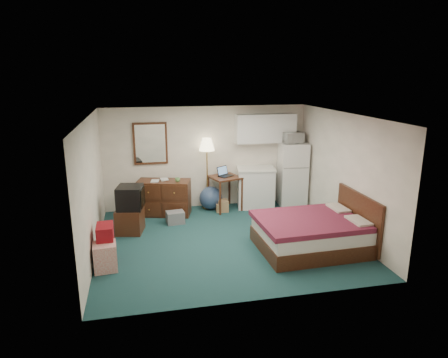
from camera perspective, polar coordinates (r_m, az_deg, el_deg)
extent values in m
cube|color=#16393E|center=(8.15, 0.27, -8.72)|extent=(5.00, 4.50, 0.01)
cube|color=beige|center=(7.51, 0.29, 9.03)|extent=(5.00, 4.50, 0.01)
cube|color=beige|center=(9.89, -2.53, 3.13)|extent=(5.00, 0.01, 2.50)
cube|color=beige|center=(5.67, 5.19, -6.04)|extent=(5.00, 0.01, 2.50)
cube|color=beige|center=(7.62, -18.41, -1.24)|extent=(0.01, 4.50, 2.50)
cube|color=beige|center=(8.61, 16.75, 0.71)|extent=(0.01, 4.50, 2.50)
sphere|color=navy|center=(9.86, -1.91, -2.72)|extent=(0.72, 0.72, 0.57)
imported|color=silver|center=(9.98, 9.80, 6.01)|extent=(0.52, 0.35, 0.33)
imported|color=olive|center=(9.38, -10.42, 0.40)|extent=(0.18, 0.05, 0.25)
imported|color=olive|center=(9.46, -9.11, 0.56)|extent=(0.19, 0.04, 0.25)
imported|color=#5F964F|center=(9.28, -6.65, -0.04)|extent=(0.15, 0.14, 0.12)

